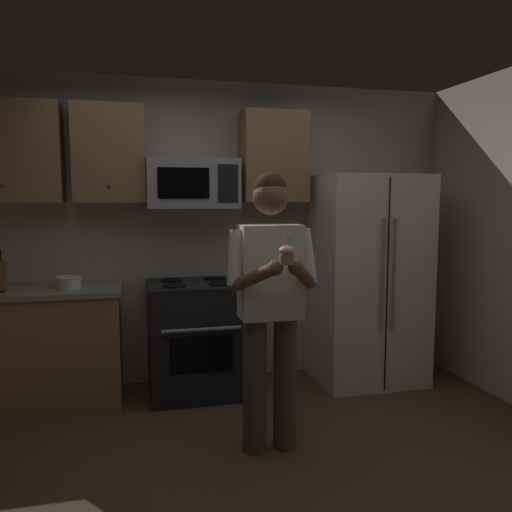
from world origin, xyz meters
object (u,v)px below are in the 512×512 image
(microwave, at_px, (192,184))
(cupcake, at_px, (287,255))
(refrigerator, at_px, (367,279))
(person, at_px, (271,297))
(oven_range, at_px, (196,338))
(bowl_large_white, at_px, (69,282))

(microwave, xyz_separation_m, cupcake, (0.33, -1.55, -0.43))
(refrigerator, height_order, cupcake, refrigerator)
(person, bearing_deg, cupcake, -90.00)
(microwave, distance_m, refrigerator, 1.72)
(person, bearing_deg, oven_range, 106.77)
(oven_range, xyz_separation_m, person, (0.33, -1.10, 0.53))
(person, relative_size, cupcake, 10.13)
(oven_range, height_order, refrigerator, refrigerator)
(refrigerator, bearing_deg, person, -137.64)
(oven_range, bearing_deg, microwave, 89.98)
(refrigerator, xyz_separation_m, cupcake, (-1.17, -1.39, 0.39))
(oven_range, relative_size, person, 0.53)
(bowl_large_white, bearing_deg, refrigerator, -0.33)
(oven_range, distance_m, microwave, 1.26)
(microwave, bearing_deg, refrigerator, -6.03)
(microwave, bearing_deg, bowl_large_white, -171.53)
(cupcake, bearing_deg, oven_range, 103.07)
(microwave, xyz_separation_m, person, (0.33, -1.22, -0.72))
(bowl_large_white, bearing_deg, oven_range, 1.47)
(refrigerator, bearing_deg, microwave, 173.97)
(microwave, height_order, cupcake, microwave)
(refrigerator, distance_m, person, 1.58)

